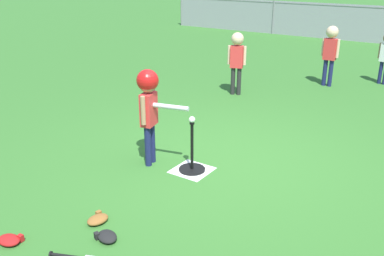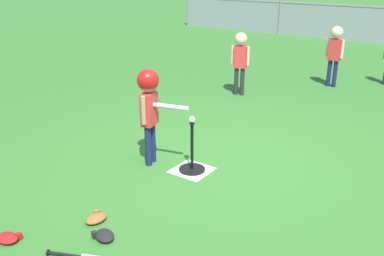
% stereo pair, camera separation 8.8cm
% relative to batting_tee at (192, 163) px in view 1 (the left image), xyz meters
% --- Properties ---
extents(ground_plane, '(60.00, 60.00, 0.00)m').
position_rel_batting_tee_xyz_m(ground_plane, '(0.26, 0.41, -0.09)').
color(ground_plane, '#336B28').
extents(home_plate, '(0.44, 0.44, 0.01)m').
position_rel_batting_tee_xyz_m(home_plate, '(0.00, 0.00, -0.09)').
color(home_plate, white).
rests_on(home_plate, ground_plane).
extents(batting_tee, '(0.32, 0.32, 0.62)m').
position_rel_batting_tee_xyz_m(batting_tee, '(0.00, 0.00, 0.00)').
color(batting_tee, black).
rests_on(batting_tee, ground_plane).
extents(baseball_on_tee, '(0.07, 0.07, 0.07)m').
position_rel_batting_tee_xyz_m(baseball_on_tee, '(0.00, 0.00, 0.56)').
color(baseball_on_tee, white).
rests_on(baseball_on_tee, batting_tee).
extents(batter_child, '(0.63, 0.34, 1.20)m').
position_rel_batting_tee_xyz_m(batter_child, '(-0.53, -0.13, 0.76)').
color(batter_child, '#191E4C').
rests_on(batter_child, ground_plane).
extents(fielder_deep_center, '(0.36, 0.24, 1.21)m').
position_rel_batting_tee_xyz_m(fielder_deep_center, '(0.12, 4.75, 0.69)').
color(fielder_deep_center, '#191E4C').
rests_on(fielder_deep_center, ground_plane).
extents(fielder_near_left, '(0.33, 0.23, 1.18)m').
position_rel_batting_tee_xyz_m(fielder_near_left, '(-1.13, 3.15, 0.66)').
color(fielder_near_left, '#262626').
rests_on(fielder_near_left, ground_plane).
extents(glove_by_plate, '(0.26, 0.23, 0.07)m').
position_rel_batting_tee_xyz_m(glove_by_plate, '(0.15, -1.59, -0.06)').
color(glove_by_plate, black).
rests_on(glove_by_plate, ground_plane).
extents(glove_near_bats, '(0.18, 0.24, 0.07)m').
position_rel_batting_tee_xyz_m(glove_near_bats, '(-0.13, -1.44, -0.06)').
color(glove_near_bats, brown).
rests_on(glove_near_bats, ground_plane).
extents(glove_tossed_aside, '(0.23, 0.19, 0.07)m').
position_rel_batting_tee_xyz_m(glove_tossed_aside, '(-0.54, -2.11, -0.06)').
color(glove_tossed_aside, '#B21919').
rests_on(glove_tossed_aside, ground_plane).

